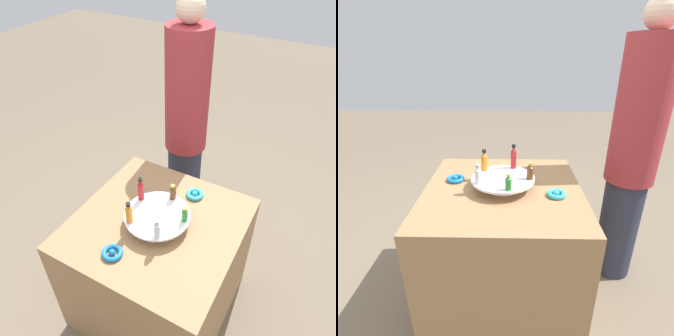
{
  "view_description": "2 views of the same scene",
  "coord_description": "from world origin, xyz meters",
  "views": [
    {
      "loc": [
        0.99,
        0.61,
        2.06
      ],
      "look_at": [
        -0.24,
        -0.07,
        0.94
      ],
      "focal_mm": 35.0,
      "sensor_mm": 36.0,
      "label": 1
    },
    {
      "loc": [
        -0.04,
        1.27,
        1.44
      ],
      "look_at": [
        -0.02,
        -0.0,
        0.89
      ],
      "focal_mm": 28.0,
      "sensor_mm": 36.0,
      "label": 2
    }
  ],
  "objects": [
    {
      "name": "bottle_clear",
      "position": [
        0.12,
        0.07,
        0.88
      ],
      "size": [
        0.03,
        0.03,
        0.11
      ],
      "color": "silver",
      "rests_on": "display_stand"
    },
    {
      "name": "ground_plane",
      "position": [
        0.0,
        0.0,
        0.0
      ],
      "size": [
        12.0,
        12.0,
        0.0
      ],
      "primitive_type": "plane",
      "color": "#756651"
    },
    {
      "name": "person_figure",
      "position": [
        -0.78,
        -0.22,
        0.87
      ],
      "size": [
        0.29,
        0.29,
        1.72
      ],
      "rotation": [
        0.0,
        0.0,
        0.28
      ],
      "color": "#282D42",
      "rests_on": "ground_plane"
    },
    {
      "name": "display_stand",
      "position": [
        0.0,
        0.0,
        0.81
      ],
      "size": [
        0.34,
        0.34,
        0.06
      ],
      "color": "white",
      "rests_on": "party_table"
    },
    {
      "name": "bottle_orange",
      "position": [
        0.11,
        -0.1,
        0.89
      ],
      "size": [
        0.04,
        0.04,
        0.12
      ],
      "color": "orange",
      "rests_on": "display_stand"
    },
    {
      "name": "bottle_green",
      "position": [
        -0.03,
        0.14,
        0.87
      ],
      "size": [
        0.03,
        0.03,
        0.09
      ],
      "color": "#288438",
      "rests_on": "display_stand"
    },
    {
      "name": "bottle_brown",
      "position": [
        -0.14,
        0.01,
        0.87
      ],
      "size": [
        0.04,
        0.04,
        0.09
      ],
      "color": "brown",
      "rests_on": "display_stand"
    },
    {
      "name": "bottle_red",
      "position": [
        -0.06,
        -0.13,
        0.9
      ],
      "size": [
        0.03,
        0.03,
        0.14
      ],
      "color": "#B21E23",
      "rests_on": "display_stand"
    },
    {
      "name": "ribbon_bow_blue",
      "position": [
        0.28,
        -0.08,
        0.78
      ],
      "size": [
        0.1,
        0.1,
        0.03
      ],
      "color": "blue",
      "rests_on": "party_table"
    },
    {
      "name": "ribbon_bow_teal",
      "position": [
        -0.28,
        0.08,
        0.78
      ],
      "size": [
        0.1,
        0.1,
        0.03
      ],
      "color": "#2DB7CC",
      "rests_on": "party_table"
    },
    {
      "name": "party_table",
      "position": [
        0.0,
        0.0,
        0.38
      ],
      "size": [
        0.85,
        0.85,
        0.77
      ],
      "color": "#9E754C",
      "rests_on": "ground_plane"
    }
  ]
}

